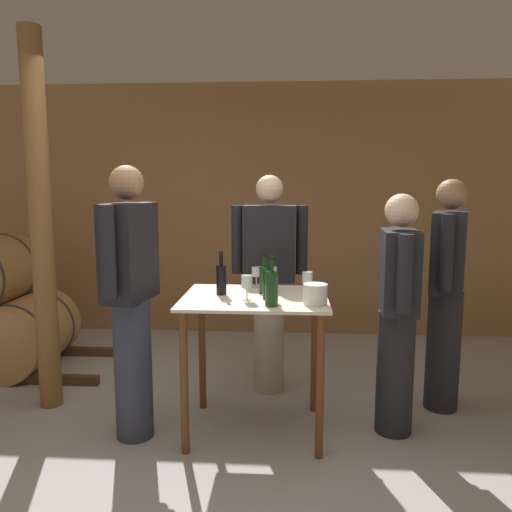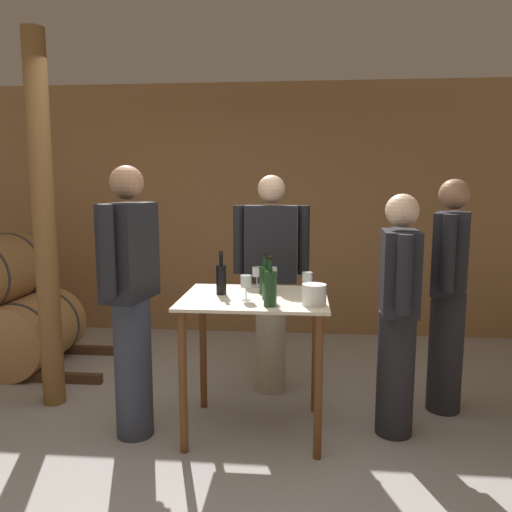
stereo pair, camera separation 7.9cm
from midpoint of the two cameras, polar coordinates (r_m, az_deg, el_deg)
ground_plane at (r=3.17m, az=-4.44°, el=-22.96°), size 14.00×14.00×0.00m
back_wall at (r=5.44m, az=0.19°, el=5.17°), size 8.40×0.05×2.70m
tasting_table at (r=3.28m, az=0.54°, el=-7.86°), size 0.93×0.75×0.92m
wooden_post at (r=3.89m, az=-22.51°, el=3.35°), size 0.16×0.16×2.70m
wine_bottle_far_left at (r=3.28m, az=-3.31°, el=-2.55°), size 0.07×0.07×0.29m
wine_bottle_left at (r=3.31m, az=1.63°, el=-2.56°), size 0.07×0.07×0.27m
wine_bottle_center at (r=3.13m, az=2.03°, el=-3.04°), size 0.07×0.07×0.28m
wine_bottle_right at (r=2.96m, az=2.40°, el=-3.62°), size 0.08×0.08×0.30m
wine_glass_near_left at (r=3.10m, az=-0.42°, el=-3.00°), size 0.07×0.07×0.16m
wine_glass_near_center at (r=3.49m, az=0.75°, el=-1.91°), size 0.06×0.06×0.15m
wine_glass_near_right at (r=3.40m, az=2.59°, el=-1.99°), size 0.06×0.06×0.16m
wine_glass_far_side at (r=3.27m, az=6.57°, el=-2.56°), size 0.07×0.07×0.15m
ice_bucket at (r=3.02m, az=7.40°, el=-4.40°), size 0.15×0.15×0.13m
person_host at (r=3.26m, az=-13.45°, el=-4.54°), size 0.29×0.58×1.75m
person_visitor_with_scarf at (r=3.90m, az=2.31°, el=-2.65°), size 0.59×0.24×1.71m
person_visitor_bearded at (r=3.35m, az=16.58°, el=-6.04°), size 0.25×0.59×1.58m
person_visitor_near_door at (r=3.81m, az=21.74°, el=-3.77°), size 0.34×0.56×1.67m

